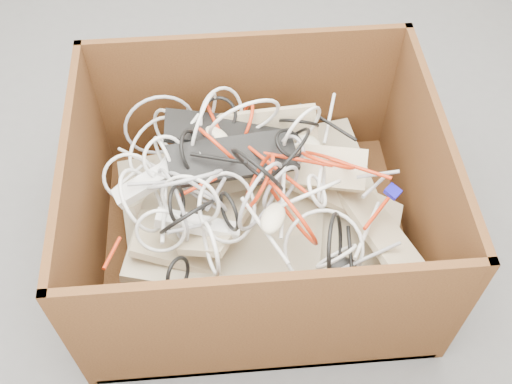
{
  "coord_description": "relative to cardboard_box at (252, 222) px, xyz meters",
  "views": [
    {
      "loc": [
        -0.01,
        -1.47,
        1.92
      ],
      "look_at": [
        0.09,
        -0.26,
        0.3
      ],
      "focal_mm": 43.15,
      "sensor_mm": 36.0,
      "label": 1
    }
  ],
  "objects": [
    {
      "name": "keyboard_pile",
      "position": [
        0.05,
        0.03,
        0.13
      ],
      "size": [
        0.95,
        0.63,
        0.34
      ],
      "color": "beige",
      "rests_on": "cardboard_box"
    },
    {
      "name": "power_strip_left",
      "position": [
        -0.3,
        0.05,
        0.22
      ],
      "size": [
        0.3,
        0.17,
        0.13
      ],
      "primitive_type": "cube",
      "rotation": [
        0.14,
        -0.26,
        0.39
      ],
      "color": "white",
      "rests_on": "keyboard_pile"
    },
    {
      "name": "ground",
      "position": [
        -0.08,
        0.28,
        -0.15
      ],
      "size": [
        3.0,
        3.0,
        0.0
      ],
      "primitive_type": "plane",
      "color": "#555558",
      "rests_on": "ground"
    },
    {
      "name": "cable_tangle",
      "position": [
        -0.06,
        0.01,
        0.25
      ],
      "size": [
        0.98,
        0.81,
        0.45
      ],
      "color": "silver",
      "rests_on": "keyboard_pile"
    },
    {
      "name": "power_strip_right",
      "position": [
        -0.18,
        -0.12,
        0.19
      ],
      "size": [
        0.27,
        0.1,
        0.09
      ],
      "primitive_type": "cube",
      "rotation": [
        -0.1,
        0.17,
        -0.19
      ],
      "color": "white",
      "rests_on": "keyboard_pile"
    },
    {
      "name": "mice_scatter",
      "position": [
        0.03,
        -0.03,
        0.19
      ],
      "size": [
        0.78,
        0.63,
        0.21
      ],
      "color": "beige",
      "rests_on": "keyboard_pile"
    },
    {
      "name": "cardboard_box",
      "position": [
        0.0,
        0.0,
        0.0
      ],
      "size": [
        1.13,
        0.94,
        0.6
      ],
      "color": "#381E0E",
      "rests_on": "ground"
    },
    {
      "name": "vga_plug",
      "position": [
        0.45,
        -0.05,
        0.19
      ],
      "size": [
        0.06,
        0.06,
        0.03
      ],
      "primitive_type": "cube",
      "rotation": [
        0.09,
        0.14,
        -0.82
      ],
      "color": "#100BA9",
      "rests_on": "keyboard_pile"
    }
  ]
}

